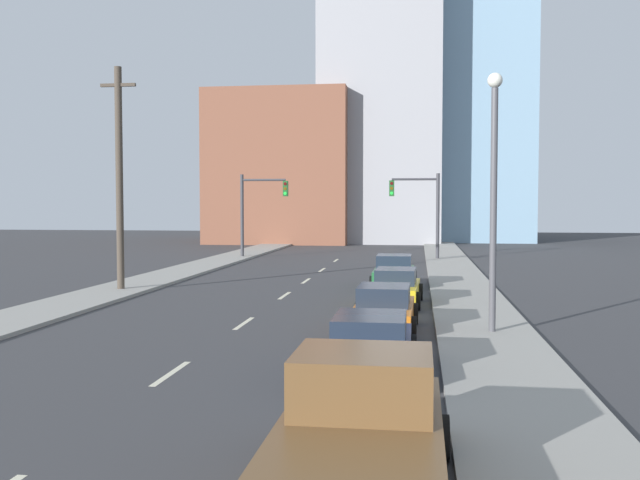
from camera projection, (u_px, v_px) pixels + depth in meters
name	position (u px, v px, depth m)	size (l,w,h in m)	color
sidewalk_left	(240.00, 255.00, 53.61)	(2.95, 102.43, 0.14)	gray
sidewalk_right	(446.00, 257.00, 51.52)	(2.95, 102.43, 0.14)	gray
lane_stripe_at_15m	(171.00, 373.00, 16.44)	(0.16, 2.40, 0.01)	beige
lane_stripe_at_22m	(244.00, 323.00, 23.33)	(0.16, 2.40, 0.01)	beige
lane_stripe_at_29m	(285.00, 295.00, 30.41)	(0.16, 2.40, 0.01)	beige
lane_stripe_at_35m	(306.00, 281.00, 36.22)	(0.16, 2.40, 0.01)	beige
lane_stripe_at_41m	(322.00, 270.00, 42.24)	(0.16, 2.40, 0.01)	beige
lane_stripe_at_48m	(336.00, 260.00, 49.33)	(0.16, 2.40, 0.01)	beige
building_brick_left	(287.00, 170.00, 74.94)	(14.00, 16.00, 15.04)	brown
building_office_center	(383.00, 116.00, 77.25)	(12.00, 20.00, 26.97)	#99999E
building_glass_right	(465.00, 90.00, 79.82)	(13.00, 20.00, 33.46)	#7A9EB7
traffic_signal_left	(255.00, 205.00, 51.28)	(3.49, 0.35, 6.04)	#38383D
traffic_signal_right	(424.00, 205.00, 49.64)	(3.49, 0.35, 6.04)	#38383D
utility_pole_left_mid	(119.00, 177.00, 31.51)	(1.60, 0.32, 9.94)	#473D33
street_lamp	(494.00, 183.00, 20.90)	(0.44, 0.44, 7.74)	#4C4C51
pickup_truck_brown	(359.00, 443.00, 9.38)	(2.50, 5.85, 1.84)	brown
sedan_navy	(370.00, 346.00, 16.40)	(2.15, 4.76, 1.36)	#141E47
sedan_orange	(384.00, 310.00, 21.88)	(2.10, 4.46, 1.41)	orange
sedan_yellow	(396.00, 288.00, 27.65)	(2.12, 4.52, 1.41)	gold
sedan_green	(394.00, 273.00, 33.24)	(2.11, 4.22, 1.54)	#1E6033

